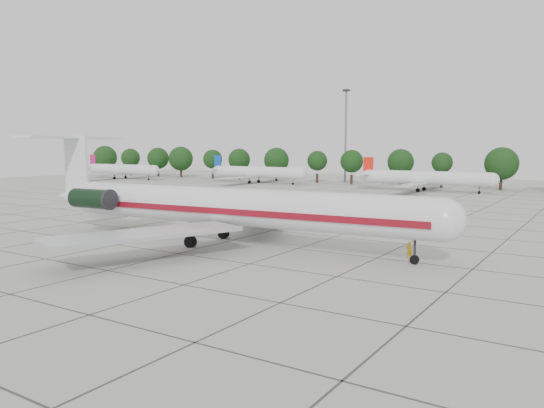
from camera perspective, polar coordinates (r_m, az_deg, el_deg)
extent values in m
plane|color=#A4A49D|center=(55.18, -4.44, -3.95)|extent=(260.00, 260.00, 0.00)
cube|color=#383838|center=(67.58, 3.29, -2.08)|extent=(170.00, 170.00, 0.02)
cylinder|color=silver|center=(51.91, -4.02, -0.30)|extent=(39.70, 6.48, 3.62)
sphere|color=silver|center=(44.53, 17.94, -1.65)|extent=(3.62, 3.62, 3.62)
cone|color=silver|center=(66.76, -20.51, 0.76)|extent=(5.74, 4.01, 3.62)
cube|color=maroon|center=(53.48, -2.95, -0.40)|extent=(38.35, 2.85, 0.60)
cube|color=maroon|center=(50.42, -5.14, -0.81)|extent=(38.35, 2.85, 0.60)
cube|color=#B7BABC|center=(61.89, -1.21, -0.63)|extent=(12.44, 16.85, 0.33)
cube|color=#B7BABC|center=(45.98, -13.59, -3.15)|extent=(10.58, 17.20, 0.33)
cube|color=black|center=(63.66, -14.95, 0.99)|extent=(2.51, 1.60, 0.27)
cylinder|color=black|center=(64.22, -14.48, 1.05)|extent=(5.41, 2.46, 2.09)
cube|color=black|center=(60.20, -18.19, 0.61)|extent=(2.51, 1.60, 0.27)
cylinder|color=black|center=(59.68, -18.73, 0.55)|extent=(5.41, 2.46, 2.09)
cube|color=silver|center=(66.12, -20.33, 4.06)|extent=(3.53, 0.56, 6.59)
cube|color=silver|center=(66.68, -20.86, 6.69)|extent=(4.24, 13.39, 0.24)
cylinder|color=black|center=(45.43, 15.09, -4.99)|extent=(0.24, 0.24, 2.09)
cylinder|color=black|center=(45.56, 15.07, -5.80)|extent=(0.79, 0.36, 0.77)
cylinder|color=black|center=(56.38, -5.25, -2.27)|extent=(0.28, 0.28, 1.98)
cylinder|color=black|center=(56.52, -5.24, -3.15)|extent=(1.14, 0.74, 1.10)
cylinder|color=black|center=(51.80, -8.78, -3.07)|extent=(0.28, 0.28, 1.98)
cylinder|color=black|center=(51.94, -8.77, -4.02)|extent=(1.14, 0.74, 1.10)
imported|color=#EDB10D|center=(47.36, 14.54, -4.86)|extent=(0.67, 0.61, 1.54)
cylinder|color=silver|center=(167.92, -15.83, 3.62)|extent=(27.20, 3.00, 3.00)
cube|color=#B7BABC|center=(168.72, -16.04, 3.22)|extent=(3.50, 27.20, 0.25)
cube|color=#B41360|center=(178.14, -18.72, 4.49)|extent=(2.40, 0.25, 3.60)
cylinder|color=black|center=(170.24, -15.47, 2.78)|extent=(0.80, 0.45, 0.80)
cylinder|color=black|center=(167.35, -16.59, 2.70)|extent=(0.80, 0.45, 0.80)
cylinder|color=silver|center=(142.65, -1.61, 3.45)|extent=(27.20, 3.00, 3.00)
cube|color=#B7BABC|center=(143.28, -1.94, 2.98)|extent=(3.50, 27.20, 0.25)
cube|color=#0C40A1|center=(150.56, -5.85, 4.55)|extent=(2.40, 0.25, 3.60)
cylinder|color=black|center=(145.17, -1.45, 2.47)|extent=(0.80, 0.45, 0.80)
cylinder|color=black|center=(141.57, -2.45, 2.37)|extent=(0.80, 0.45, 0.80)
cylinder|color=silver|center=(120.62, 16.21, 2.72)|extent=(27.20, 3.00, 3.00)
cube|color=#B7BABC|center=(120.98, 15.74, 2.17)|extent=(3.50, 27.20, 0.25)
cube|color=red|center=(125.01, 10.33, 4.17)|extent=(2.40, 0.25, 3.60)
cylinder|color=black|center=(123.18, 16.03, 1.58)|extent=(0.80, 0.45, 0.80)
cylinder|color=black|center=(118.98, 15.41, 1.45)|extent=(0.80, 0.45, 0.80)
cylinder|color=#332114|center=(200.82, -17.48, 3.44)|extent=(0.70, 0.70, 2.50)
sphere|color=black|center=(200.68, -17.52, 4.79)|extent=(8.44, 8.44, 8.44)
cylinder|color=#332114|center=(190.87, -14.94, 3.39)|extent=(0.70, 0.70, 2.50)
sphere|color=black|center=(190.72, -14.98, 4.82)|extent=(6.44, 6.44, 6.44)
cylinder|color=#332114|center=(181.34, -12.13, 3.33)|extent=(0.70, 0.70, 2.50)
sphere|color=black|center=(181.18, -12.16, 4.83)|extent=(7.14, 7.14, 7.14)
cylinder|color=#332114|center=(174.30, -9.75, 3.27)|extent=(0.70, 0.70, 2.50)
sphere|color=black|center=(174.13, -9.78, 4.83)|extent=(7.79, 7.79, 7.79)
cylinder|color=#332114|center=(165.67, -6.38, 3.18)|extent=(0.70, 0.70, 2.50)
sphere|color=black|center=(165.50, -6.40, 4.82)|extent=(5.94, 5.94, 5.94)
cylinder|color=#332114|center=(159.43, -3.54, 3.09)|extent=(0.70, 0.70, 2.50)
sphere|color=black|center=(159.25, -3.55, 4.80)|extent=(6.57, 6.57, 6.57)
cylinder|color=#332114|center=(152.00, 0.48, 2.95)|extent=(0.70, 0.70, 2.50)
sphere|color=black|center=(151.81, 0.48, 4.74)|extent=(7.15, 7.15, 7.15)
cylinder|color=#332114|center=(145.38, 4.88, 2.79)|extent=(0.70, 0.70, 2.50)
sphere|color=black|center=(145.18, 4.90, 4.66)|extent=(5.43, 5.43, 5.43)
cylinder|color=#332114|center=(140.90, 8.54, 2.64)|extent=(0.70, 0.70, 2.50)
sphere|color=black|center=(140.69, 8.57, 4.57)|extent=(5.99, 5.99, 5.99)
cylinder|color=#332114|center=(136.02, 13.62, 2.41)|extent=(0.70, 0.70, 2.50)
sphere|color=black|center=(135.81, 13.67, 4.41)|extent=(6.50, 6.50, 6.50)
cylinder|color=#332114|center=(133.02, 17.77, 2.21)|extent=(0.70, 0.70, 2.50)
sphere|color=black|center=(132.81, 17.83, 4.26)|extent=(4.93, 4.93, 4.93)
cylinder|color=#332114|center=(130.23, 23.38, 1.92)|extent=(0.70, 0.70, 2.50)
sphere|color=black|center=(130.01, 23.46, 4.01)|extent=(7.40, 7.40, 7.40)
cylinder|color=slate|center=(149.17, 7.92, 7.16)|extent=(0.56, 0.56, 25.00)
cube|color=black|center=(149.96, 8.00, 12.01)|extent=(1.60, 1.60, 0.50)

